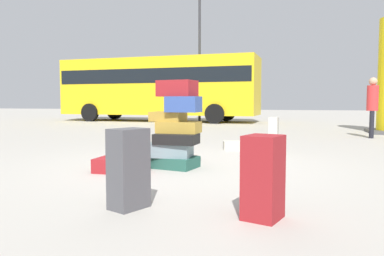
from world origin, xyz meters
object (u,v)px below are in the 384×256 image
suitcase_maroon_behind_tower (121,165)px  parked_bus (159,85)px  suitcase_cream_left_side (274,136)px  suitcase_charcoal_right_side (129,169)px  person_bearded_onlooker (372,102)px  suitcase_maroon_foreground_far (263,177)px  lamp_post (200,28)px  suitcase_tower (175,130)px  suitcase_cream_white_trunk (239,145)px

suitcase_maroon_behind_tower → parked_bus: parked_bus is taller
suitcase_maroon_behind_tower → suitcase_cream_left_side: 3.19m
suitcase_charcoal_right_side → person_bearded_onlooker: person_bearded_onlooker is taller
suitcase_maroon_behind_tower → suitcase_maroon_foreground_far: bearing=-38.3°
lamp_post → suitcase_maroon_behind_tower: bearing=-81.8°
person_bearded_onlooker → parked_bus: 11.11m
suitcase_maroon_foreground_far → person_bearded_onlooker: bearing=91.0°
suitcase_cream_left_side → person_bearded_onlooker: size_ratio=0.43×
suitcase_maroon_foreground_far → person_bearded_onlooker: 8.36m
lamp_post → person_bearded_onlooker: bearing=-44.9°
suitcase_maroon_behind_tower → person_bearded_onlooker: person_bearded_onlooker is taller
suitcase_charcoal_right_side → lamp_post: lamp_post is taller
suitcase_tower → suitcase_maroon_foreground_far: bearing=-56.5°
suitcase_cream_white_trunk → lamp_post: 11.18m
suitcase_charcoal_right_side → suitcase_cream_white_trunk: (0.46, 4.55, -0.29)m
suitcase_cream_left_side → person_bearded_onlooker: person_bearded_onlooker is taller
suitcase_tower → person_bearded_onlooker: 6.98m
person_bearded_onlooker → suitcase_cream_white_trunk: bearing=-31.1°
suitcase_charcoal_right_side → suitcase_cream_white_trunk: 4.58m
suitcase_maroon_behind_tower → parked_bus: 13.98m
suitcase_cream_left_side → suitcase_maroon_foreground_far: suitcase_maroon_foreground_far is taller
suitcase_maroon_behind_tower → suitcase_cream_left_side: (2.04, 2.44, 0.25)m
suitcase_maroon_behind_tower → suitcase_maroon_foreground_far: size_ratio=0.99×
suitcase_cream_left_side → lamp_post: 11.72m
suitcase_charcoal_right_side → suitcase_cream_white_trunk: size_ratio=1.19×
suitcase_maroon_behind_tower → suitcase_maroon_foreground_far: (2.09, -1.64, 0.26)m
suitcase_charcoal_right_side → lamp_post: size_ratio=0.11×
suitcase_cream_white_trunk → person_bearded_onlooker: 4.79m
person_bearded_onlooker → lamp_post: size_ratio=0.24×
suitcase_charcoal_right_side → suitcase_maroon_foreground_far: bearing=24.1°
suitcase_maroon_behind_tower → parked_bus: (-4.09, 13.25, 1.73)m
suitcase_maroon_foreground_far → parked_bus: parked_bus is taller
suitcase_maroon_behind_tower → suitcase_cream_left_side: size_ratio=1.01×
suitcase_cream_left_side → suitcase_maroon_foreground_far: size_ratio=0.98×
suitcase_tower → suitcase_cream_white_trunk: bearing=73.6°
suitcase_maroon_behind_tower → suitcase_tower: bearing=42.7°
suitcase_charcoal_right_side → person_bearded_onlooker: (3.71, 7.96, 0.61)m
suitcase_tower → person_bearded_onlooker: size_ratio=0.80×
suitcase_cream_left_side → parked_bus: (-6.13, 10.81, 1.48)m
suitcase_charcoal_right_side → lamp_post: (-2.68, 14.33, 4.12)m
parked_bus → suitcase_maroon_foreground_far: bearing=-64.0°
person_bearded_onlooker → parked_bus: bearing=-116.2°
suitcase_maroon_foreground_far → suitcase_charcoal_right_side: suitcase_charcoal_right_side is taller
suitcase_cream_left_side → suitcase_charcoal_right_side: (-1.19, -4.07, 0.02)m
suitcase_cream_white_trunk → parked_bus: size_ratio=0.06×
suitcase_cream_left_side → suitcase_charcoal_right_side: size_ratio=0.94×
person_bearded_onlooker → parked_bus: size_ratio=0.16×
suitcase_cream_white_trunk → suitcase_tower: bearing=-120.7°
lamp_post → suitcase_maroon_foreground_far: bearing=-74.7°
suitcase_tower → suitcase_maroon_behind_tower: (-0.62, -0.58, -0.47)m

